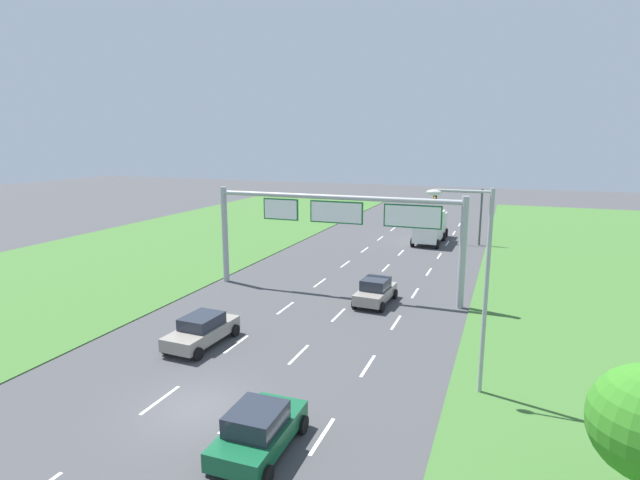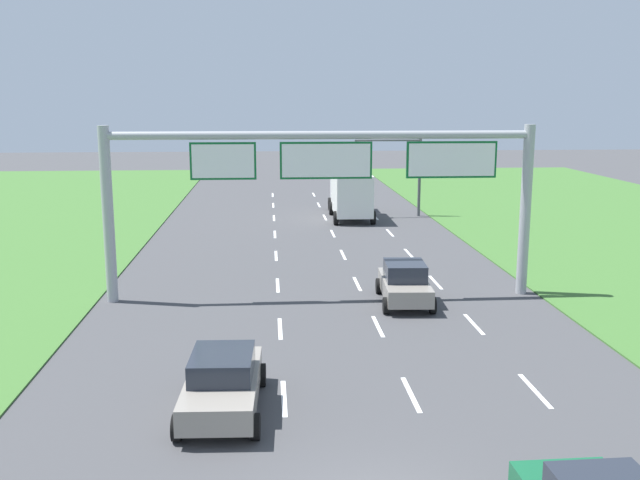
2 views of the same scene
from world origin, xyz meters
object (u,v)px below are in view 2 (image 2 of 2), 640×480
Objects in this scene: car_lead_silver at (223,382)px; car_mid_lane at (405,283)px; traffic_light_mast at (392,161)px; box_truck at (350,193)px; sign_gantry at (329,176)px.

car_lead_silver is 1.08× the size of car_mid_lane.
car_mid_lane is at bearing -98.34° from traffic_light_mast.
box_truck is at bearing -177.45° from traffic_light_mast.
car_mid_lane is (6.60, 9.56, 0.03)m from car_lead_silver.
box_truck is (0.24, 21.10, 0.88)m from car_mid_lane.
box_truck is at bearing 92.65° from car_mid_lane.
car_lead_silver is 0.26× the size of sign_gantry.
traffic_light_mast is (6.07, 20.16, -1.11)m from sign_gantry.
box_truck is (6.83, 30.66, 0.92)m from car_lead_silver.
box_truck is 3.60m from traffic_light_mast.
sign_gantry is 21.08m from traffic_light_mast.
car_mid_lane is 21.12m from box_truck.
car_mid_lane reaches higher than car_lead_silver.
car_lead_silver is 32.43m from traffic_light_mast.
traffic_light_mast is (9.71, 30.79, 3.08)m from car_lead_silver.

